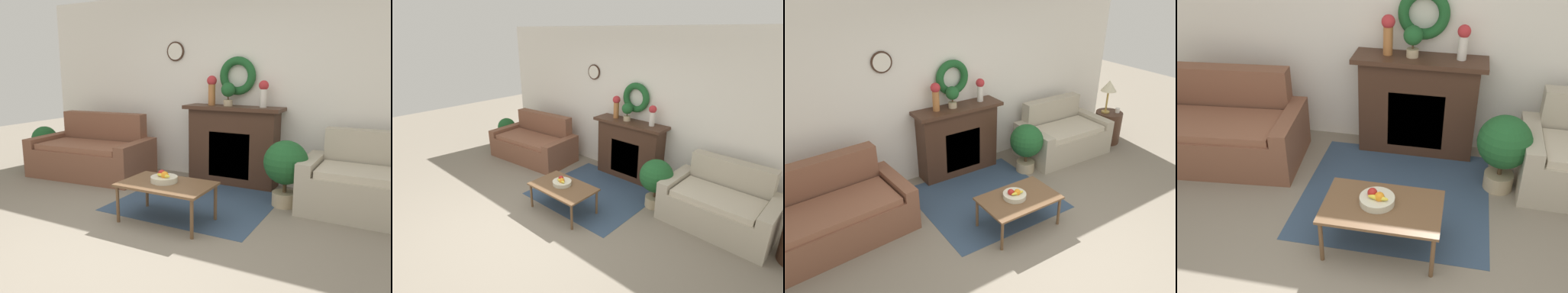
# 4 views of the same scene
# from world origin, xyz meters

# --- Properties ---
(ground_plane) EXTENTS (16.00, 16.00, 0.00)m
(ground_plane) POSITION_xyz_m (0.00, 0.00, 0.00)
(ground_plane) COLOR gray
(floor_rug) EXTENTS (1.80, 1.71, 0.01)m
(floor_rug) POSITION_xyz_m (-0.03, 1.54, 0.00)
(floor_rug) COLOR #334760
(floor_rug) RESTS_ON ground_plane
(wall_back) EXTENTS (6.80, 0.18, 2.70)m
(wall_back) POSITION_xyz_m (-0.00, 2.64, 1.36)
(wall_back) COLOR white
(wall_back) RESTS_ON ground_plane
(fireplace) EXTENTS (1.38, 0.41, 1.10)m
(fireplace) POSITION_xyz_m (0.05, 2.43, 0.56)
(fireplace) COLOR #42281C
(fireplace) RESTS_ON ground_plane
(couch_left) EXTENTS (1.85, 1.10, 0.93)m
(couch_left) POSITION_xyz_m (-2.02, 1.85, 0.32)
(couch_left) COLOR brown
(couch_left) RESTS_ON ground_plane
(loveseat_right) EXTENTS (1.51, 0.92, 0.91)m
(loveseat_right) POSITION_xyz_m (1.87, 2.02, 0.32)
(loveseat_right) COLOR #B2A893
(loveseat_right) RESTS_ON ground_plane
(coffee_table) EXTENTS (0.97, 0.61, 0.42)m
(coffee_table) POSITION_xyz_m (-0.03, 0.80, 0.38)
(coffee_table) COLOR brown
(coffee_table) RESTS_ON ground_plane
(fruit_bowl) EXTENTS (0.29, 0.29, 0.12)m
(fruit_bowl) POSITION_xyz_m (-0.08, 0.83, 0.46)
(fruit_bowl) COLOR beige
(fruit_bowl) RESTS_ON coffee_table
(vase_on_mantel_left) EXTENTS (0.14, 0.14, 0.41)m
(vase_on_mantel_left) POSITION_xyz_m (-0.29, 2.44, 1.34)
(vase_on_mantel_left) COLOR #AD6B38
(vase_on_mantel_left) RESTS_ON fireplace
(vase_on_mantel_right) EXTENTS (0.13, 0.13, 0.36)m
(vase_on_mantel_right) POSITION_xyz_m (0.46, 2.44, 1.31)
(vase_on_mantel_right) COLOR silver
(vase_on_mantel_right) RESTS_ON fireplace
(potted_plant_on_mantel) EXTENTS (0.20, 0.20, 0.32)m
(potted_plant_on_mantel) POSITION_xyz_m (-0.03, 2.42, 1.30)
(potted_plant_on_mantel) COLOR tan
(potted_plant_on_mantel) RESTS_ON fireplace
(potted_plant_floor_by_couch) EXTENTS (0.41, 0.41, 0.67)m
(potted_plant_floor_by_couch) POSITION_xyz_m (-3.11, 1.89, 0.42)
(potted_plant_floor_by_couch) COLOR tan
(potted_plant_floor_by_couch) RESTS_ON ground_plane
(potted_plant_floor_by_loveseat) EXTENTS (0.52, 0.52, 0.79)m
(potted_plant_floor_by_loveseat) POSITION_xyz_m (0.95, 1.85, 0.49)
(potted_plant_floor_by_loveseat) COLOR tan
(potted_plant_floor_by_loveseat) RESTS_ON ground_plane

